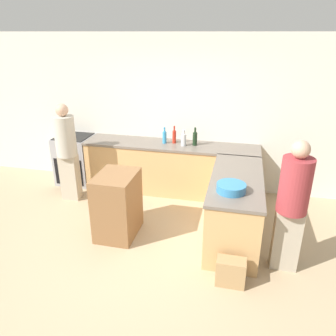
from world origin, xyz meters
TOP-DOWN VIEW (x-y plane):
  - ground_plane at (0.00, 0.00)m, footprint 14.00×14.00m
  - wall_back at (0.00, 2.16)m, footprint 8.00×0.06m
  - counter_back at (0.00, 1.82)m, footprint 3.04×0.65m
  - counter_peninsula at (1.18, 0.64)m, footprint 0.69×1.75m
  - range_oven at (-1.85, 1.82)m, footprint 0.65×0.63m
  - island_table at (-0.42, 0.31)m, footprint 0.52×0.69m
  - mixing_bowl at (1.12, 0.20)m, footprint 0.36×0.36m
  - wine_bottle_dark at (0.42, 1.85)m, footprint 0.08×0.08m
  - vinegar_bottle_clear at (0.23, 1.78)m, footprint 0.09×0.09m
  - dish_soap_bottle at (-0.11, 1.83)m, footprint 0.07×0.07m
  - hot_sauce_bottle at (0.05, 1.88)m, footprint 0.06×0.06m
  - person_by_range at (-1.61, 1.14)m, footprint 0.34×0.34m
  - person_at_peninsula at (1.81, 0.08)m, footprint 0.35×0.35m
  - paper_bag at (1.20, -0.37)m, footprint 0.33×0.19m

SIDE VIEW (x-z plane):
  - ground_plane at x=0.00m, z-range 0.00..0.00m
  - paper_bag at x=1.20m, z-range 0.00..0.33m
  - counter_back at x=0.00m, z-range 0.00..0.90m
  - counter_peninsula at x=1.18m, z-range 0.00..0.90m
  - range_oven at x=-1.85m, z-range 0.00..0.91m
  - island_table at x=-0.42m, z-range 0.00..0.92m
  - person_at_peninsula at x=1.81m, z-range 0.07..1.70m
  - person_by_range at x=-1.61m, z-range 0.07..1.73m
  - mixing_bowl at x=1.12m, z-range 0.90..1.00m
  - vinegar_bottle_clear at x=0.23m, z-range 0.87..1.15m
  - dish_soap_bottle at x=-0.11m, z-range 0.87..1.16m
  - hot_sauce_bottle at x=0.05m, z-range 0.87..1.17m
  - wine_bottle_dark at x=0.42m, z-range 0.87..1.18m
  - wall_back at x=0.00m, z-range 0.00..2.70m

